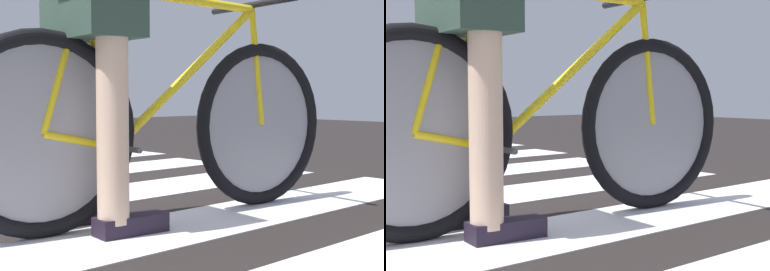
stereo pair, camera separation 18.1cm
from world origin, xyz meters
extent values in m
torus|color=black|center=(0.48, -0.88, 0.38)|extent=(0.72, 0.13, 0.72)
torus|color=black|center=(1.49, -0.98, 0.38)|extent=(0.72, 0.13, 0.72)
cylinder|color=gray|center=(0.48, -0.88, 0.38)|extent=(0.60, 0.07, 0.61)
cylinder|color=gray|center=(1.49, -0.98, 0.38)|extent=(0.60, 0.07, 0.61)
cylinder|color=yellow|center=(1.09, -0.94, 0.60)|extent=(0.70, 0.10, 0.59)
cylinder|color=yellow|center=(0.70, -0.90, 0.61)|extent=(0.16, 0.05, 0.59)
cylinder|color=yellow|center=(0.62, -0.89, 0.35)|extent=(0.29, 0.06, 0.09)
cylinder|color=yellow|center=(0.56, -0.89, 0.64)|extent=(0.19, 0.04, 0.53)
cylinder|color=yellow|center=(1.46, -0.98, 0.63)|extent=(0.09, 0.04, 0.50)
cylinder|color=black|center=(1.43, -0.98, 0.90)|extent=(0.08, 0.52, 0.03)
cylinder|color=#4C4C51|center=(0.76, -0.91, 0.32)|extent=(0.05, 0.34, 0.02)
cylinder|color=beige|center=(0.68, -0.76, 0.51)|extent=(0.11, 0.11, 0.87)
cylinder|color=beige|center=(0.65, -1.04, 0.51)|extent=(0.11, 0.11, 0.87)
cube|color=#304639|center=(0.67, -0.90, 0.84)|extent=(0.26, 0.43, 0.28)
cube|color=black|center=(0.75, -0.77, 0.06)|extent=(0.27, 0.13, 0.07)
cube|color=black|center=(0.72, -1.04, 0.06)|extent=(0.27, 0.13, 0.07)
camera|label=1|loc=(-0.50, -2.67, 0.52)|focal=54.77mm
camera|label=2|loc=(-0.32, -2.67, 0.52)|focal=54.77mm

